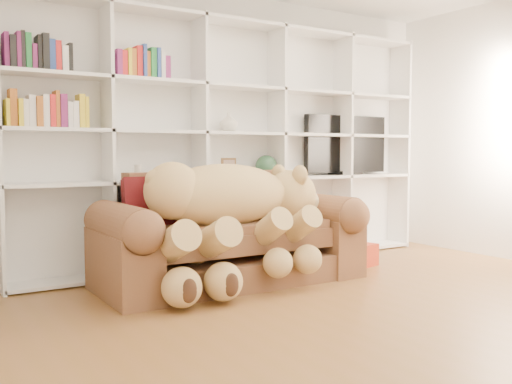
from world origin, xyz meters
TOP-DOWN VIEW (x-y plane):
  - floor at (0.00, 0.00)m, footprint 5.00×5.00m
  - wall_back at (0.00, 2.50)m, footprint 5.00×0.02m
  - bookshelf at (-0.24, 2.36)m, footprint 4.43×0.35m
  - sofa at (-0.48, 1.67)m, footprint 2.24×0.97m
  - teddy_bear at (-0.57, 1.48)m, footprint 1.76×0.94m
  - throw_pillow at (-1.13, 1.82)m, footprint 0.45×0.29m
  - gift_box at (0.97, 1.60)m, footprint 0.32×0.30m
  - tv at (1.42, 2.35)m, footprint 1.12×0.18m
  - picture_frame at (-0.12, 2.30)m, footprint 0.15×0.07m
  - green_vase at (0.32, 2.30)m, footprint 0.22×0.22m
  - figurine_tall at (-1.05, 2.30)m, footprint 0.09×0.09m
  - figurine_short at (-0.87, 2.30)m, footprint 0.07×0.07m
  - snow_globe at (-0.58, 2.30)m, footprint 0.11×0.11m
  - shelf_vase at (-0.12, 2.30)m, footprint 0.22×0.22m

SIDE VIEW (x-z plane):
  - floor at x=0.00m, z-range 0.00..0.00m
  - gift_box at x=0.97m, z-range 0.00..0.22m
  - sofa at x=-0.48m, z-range -0.12..0.83m
  - teddy_bear at x=-0.57m, z-range 0.16..1.17m
  - throw_pillow at x=-1.13m, z-range 0.47..0.92m
  - figurine_short at x=-0.87m, z-range 0.86..0.97m
  - snow_globe at x=-0.58m, z-range 0.87..0.98m
  - figurine_tall at x=-1.05m, z-range 0.86..1.00m
  - picture_frame at x=-0.12m, z-range 0.87..1.06m
  - green_vase at x=0.32m, z-range 0.86..1.09m
  - tv at x=1.42m, z-range 0.86..1.52m
  - bookshelf at x=-0.24m, z-range 0.11..2.51m
  - wall_back at x=0.00m, z-range 0.00..2.70m
  - shelf_vase at x=-0.12m, z-range 1.31..1.50m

